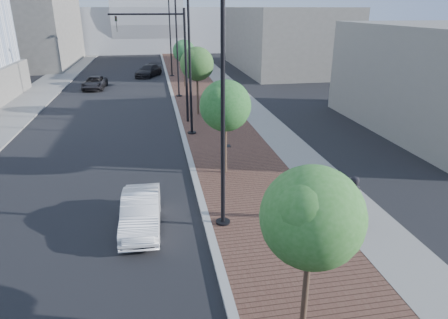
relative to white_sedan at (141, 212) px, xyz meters
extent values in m
cube|color=#4C2D23|center=(6.04, 29.57, -0.61)|extent=(7.00, 140.00, 0.12)
cube|color=slate|center=(8.74, 29.57, -0.61)|extent=(2.40, 140.00, 0.13)
cube|color=gray|center=(2.54, 29.57, -0.60)|extent=(0.30, 140.00, 0.14)
cube|color=slate|center=(-10.46, 29.57, -0.61)|extent=(4.00, 140.00, 0.12)
imported|color=silver|center=(0.00, 0.00, 0.00)|extent=(1.54, 4.11, 1.34)
imported|color=black|center=(-5.26, 29.28, -0.04)|extent=(2.38, 4.68, 1.27)
imported|color=black|center=(0.33, 36.33, 0.03)|extent=(3.82, 5.22, 1.41)
imported|color=black|center=(8.09, -1.16, 0.35)|extent=(0.83, 0.62, 2.05)
cylinder|color=black|center=(3.14, -0.43, -0.57)|extent=(0.56, 0.56, 0.20)
cylinder|color=black|center=(3.14, -0.43, 3.95)|extent=(0.16, 0.16, 9.00)
cylinder|color=black|center=(3.14, 11.57, -0.57)|extent=(0.56, 0.56, 0.20)
cylinder|color=black|center=(3.14, 11.57, 3.95)|extent=(0.16, 0.16, 9.00)
cylinder|color=black|center=(3.14, 23.57, -0.57)|extent=(0.56, 0.56, 0.20)
cylinder|color=black|center=(3.14, 23.57, 3.95)|extent=(0.16, 0.16, 9.00)
cylinder|color=black|center=(3.14, 35.57, -0.57)|extent=(0.56, 0.56, 0.20)
cylinder|color=black|center=(3.14, 35.57, 3.95)|extent=(0.16, 0.16, 9.00)
cylinder|color=black|center=(3.14, 14.57, 3.33)|extent=(0.18, 0.18, 8.00)
cylinder|color=black|center=(0.64, 14.57, 6.93)|extent=(5.00, 0.12, 0.12)
imported|color=black|center=(-1.36, 14.57, 6.33)|extent=(0.16, 0.20, 1.00)
cylinder|color=#382619|center=(4.14, -6.43, 1.01)|extent=(0.16, 0.16, 3.37)
sphere|color=#2B6522|center=(4.14, -6.43, 2.94)|extent=(2.41, 2.41, 2.41)
sphere|color=#2B6522|center=(4.54, -6.13, 2.70)|extent=(1.69, 1.69, 1.69)
sphere|color=#2B6522|center=(3.84, -6.73, 3.27)|extent=(1.45, 1.45, 1.45)
cylinder|color=#382619|center=(4.14, 4.57, 1.01)|extent=(0.16, 0.16, 3.36)
sphere|color=#1F591E|center=(4.14, 4.57, 2.93)|extent=(2.50, 2.50, 2.50)
sphere|color=#1F591E|center=(4.54, 4.87, 2.69)|extent=(1.75, 1.75, 1.75)
sphere|color=#1F591E|center=(3.84, 4.27, 3.27)|extent=(1.50, 1.50, 1.50)
cylinder|color=#382619|center=(4.14, 16.57, 1.20)|extent=(0.16, 0.16, 3.75)
sphere|color=#27511C|center=(4.14, 16.57, 3.35)|extent=(2.55, 2.55, 2.55)
sphere|color=#27511C|center=(4.54, 16.87, 3.08)|extent=(1.79, 1.79, 1.79)
sphere|color=#27511C|center=(3.84, 16.27, 3.72)|extent=(1.53, 1.53, 1.53)
cylinder|color=#382619|center=(4.14, 28.57, 1.08)|extent=(0.16, 0.16, 3.50)
sphere|color=#1D5525|center=(4.14, 28.57, 3.08)|extent=(2.33, 2.33, 2.33)
sphere|color=#1D5525|center=(4.54, 28.87, 2.83)|extent=(1.63, 1.63, 1.63)
sphere|color=#1D5525|center=(3.84, 28.27, 3.43)|extent=(1.40, 1.40, 1.40)
cube|color=#A4A7AE|center=(0.54, 74.57, 3.33)|extent=(50.00, 28.00, 8.00)
cube|color=#625F58|center=(-17.46, 49.57, 4.33)|extent=(14.00, 20.00, 10.00)
cube|color=#68645D|center=(18.54, 39.57, 3.33)|extent=(12.00, 22.00, 8.00)
cube|color=black|center=(4.94, -2.43, -0.54)|extent=(0.50, 0.50, 0.02)
cube|color=black|center=(4.94, 8.57, -0.54)|extent=(0.50, 0.50, 0.02)
camera|label=1|loc=(0.78, -13.84, 7.39)|focal=31.71mm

